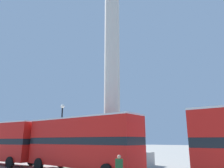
# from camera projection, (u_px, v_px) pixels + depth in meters

# --- Properties ---
(ground_plane) EXTENTS (200.00, 200.00, 0.00)m
(ground_plane) POSITION_uv_depth(u_px,v_px,m) (112.00, 166.00, 21.67)
(ground_plane) COLOR #9E9B93
(monument_column) EXTENTS (6.39, 6.39, 25.82)m
(monument_column) POSITION_uv_depth(u_px,v_px,m) (112.00, 96.00, 23.43)
(monument_column) COLOR beige
(monument_column) RESTS_ON ground_plane
(bus_a) EXTENTS (10.39, 3.16, 4.34)m
(bus_a) POSITION_uv_depth(u_px,v_px,m) (2.00, 141.00, 23.68)
(bus_a) COLOR red
(bus_a) RESTS_ON ground_plane
(bus_c) EXTENTS (10.95, 3.23, 4.34)m
(bus_c) POSITION_uv_depth(u_px,v_px,m) (81.00, 141.00, 18.01)
(bus_c) COLOR red
(bus_c) RESTS_ON ground_plane
(equestrian_statue) EXTENTS (3.11, 2.39, 6.04)m
(equestrian_statue) POSITION_uv_depth(u_px,v_px,m) (72.00, 145.00, 31.93)
(equestrian_statue) COLOR beige
(equestrian_statue) RESTS_ON ground_plane
(street_lamp) EXTENTS (0.39, 0.39, 6.12)m
(street_lamp) POSITION_uv_depth(u_px,v_px,m) (61.00, 133.00, 22.01)
(street_lamp) COLOR black
(street_lamp) RESTS_ON ground_plane
(pedestrian_near_lamp) EXTENTS (0.47, 0.36, 1.68)m
(pedestrian_near_lamp) POSITION_uv_depth(u_px,v_px,m) (119.00, 168.00, 12.53)
(pedestrian_near_lamp) COLOR #192347
(pedestrian_near_lamp) RESTS_ON ground_plane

